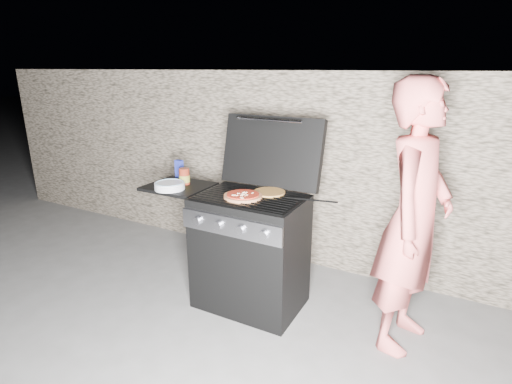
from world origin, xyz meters
The scene contains 10 objects.
ground centered at (0.00, 0.00, 0.00)m, with size 50.00×50.00×0.00m, color #595856.
stone_wall centered at (0.00, 1.05, 0.90)m, with size 8.00×0.35×1.80m, color gray.
gas_grill centered at (-0.25, 0.00, 0.46)m, with size 1.34×0.79×0.91m, color black, non-canonical shape.
pizza_topped centered at (-0.03, -0.05, 0.93)m, with size 0.28×0.28×0.03m, color tan, non-canonical shape.
pizza_plain centered at (0.09, 0.14, 0.92)m, with size 0.24×0.24×0.01m, color gold.
sauce_jar centered at (-0.65, 0.05, 0.97)m, with size 0.09×0.09×0.13m, color maroon.
blue_carton centered at (-0.82, 0.21, 0.98)m, with size 0.07×0.04×0.15m, color navy.
plate_stack centered at (-0.66, -0.12, 0.93)m, with size 0.24×0.24×0.05m, color silver.
person centered at (1.14, 0.12, 0.89)m, with size 0.65×0.43×1.79m, color #EA6663.
tongs centered at (0.47, 0.00, 0.96)m, with size 0.01×0.01×0.48m, color black.
Camera 1 is at (1.37, -2.46, 1.83)m, focal length 28.00 mm.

